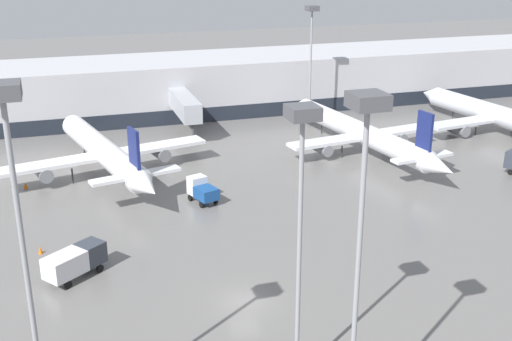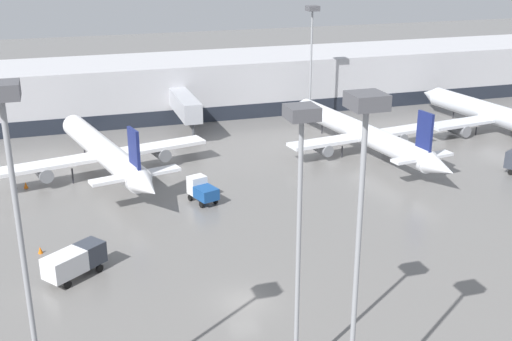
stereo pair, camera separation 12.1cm
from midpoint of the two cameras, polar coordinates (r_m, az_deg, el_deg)
name	(u,v)px [view 2 (the right image)]	position (r m, az deg, el deg)	size (l,w,h in m)	color
ground_plane	(244,302)	(53.25, -1.02, -11.57)	(320.00, 320.00, 0.00)	slate
terminal_building	(138,88)	(108.82, -10.44, 7.20)	(160.00, 28.13, 9.00)	#B2B2B7
parked_jet_0	(494,115)	(104.48, 20.46, 4.66)	(24.22, 32.64, 8.46)	silver
parked_jet_1	(104,152)	(81.01, -13.30, 1.64)	(26.56, 32.96, 8.80)	white
parked_jet_2	(361,133)	(89.00, 9.40, 3.31)	(22.07, 36.53, 8.72)	silver
service_truck_0	(75,260)	(58.10, -15.77, -7.70)	(5.72, 5.01, 2.62)	silver
service_truck_1	(202,190)	(71.77, -4.80, -1.70)	(3.09, 4.32, 2.74)	#19478C
traffic_cone_2	(26,185)	(80.57, -19.74, -1.22)	(0.51, 0.51, 0.77)	orange
traffic_cone_3	(40,250)	(63.82, -18.58, -6.71)	(0.46, 0.46, 0.68)	orange
apron_light_mast_0	(362,180)	(33.69, 9.51, -0.84)	(1.80, 1.80, 20.62)	gray
apron_light_mast_1	(12,178)	(34.25, -20.76, -0.65)	(1.80, 1.80, 21.39)	gray
apron_light_mast_2	(300,171)	(38.29, 4.05, -0.05)	(1.80, 1.80, 18.77)	gray
apron_light_mast_4	(312,31)	(101.34, 5.03, 12.23)	(1.80, 1.80, 18.27)	gray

